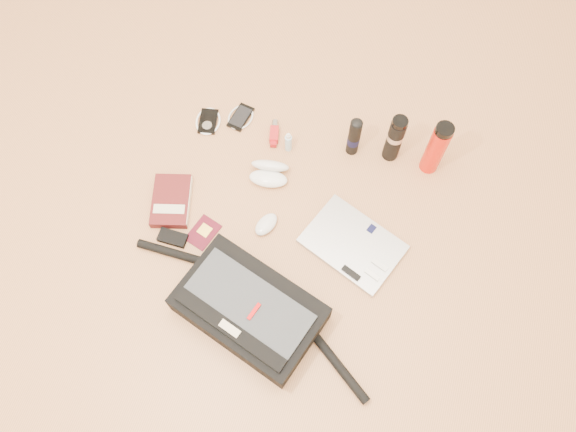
{
  "coord_description": "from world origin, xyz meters",
  "views": [
    {
      "loc": [
        0.27,
        -0.62,
        1.81
      ],
      "look_at": [
        0.04,
        0.12,
        0.06
      ],
      "focal_mm": 35.0,
      "sensor_mm": 36.0,
      "label": 1
    }
  ],
  "objects_px": {
    "messenger_bag": "(249,309)",
    "thermos_red": "(436,148)",
    "thermos_black": "(395,138)",
    "laptop": "(353,245)",
    "book": "(172,201)"
  },
  "relations": [
    {
      "from": "laptop",
      "to": "thermos_red",
      "type": "bearing_deg",
      "value": 85.47
    },
    {
      "from": "laptop",
      "to": "book",
      "type": "relative_size",
      "value": 1.67
    },
    {
      "from": "laptop",
      "to": "messenger_bag",
      "type": "bearing_deg",
      "value": -107.4
    },
    {
      "from": "thermos_black",
      "to": "thermos_red",
      "type": "distance_m",
      "value": 0.15
    },
    {
      "from": "book",
      "to": "thermos_red",
      "type": "bearing_deg",
      "value": 10.81
    },
    {
      "from": "messenger_bag",
      "to": "book",
      "type": "xyz_separation_m",
      "value": [
        -0.39,
        0.3,
        -0.04
      ]
    },
    {
      "from": "thermos_black",
      "to": "thermos_red",
      "type": "xyz_separation_m",
      "value": [
        0.15,
        -0.0,
        0.01
      ]
    },
    {
      "from": "messenger_bag",
      "to": "laptop",
      "type": "distance_m",
      "value": 0.42
    },
    {
      "from": "messenger_bag",
      "to": "thermos_black",
      "type": "bearing_deg",
      "value": 84.6
    },
    {
      "from": "messenger_bag",
      "to": "thermos_red",
      "type": "bearing_deg",
      "value": 75.3
    },
    {
      "from": "messenger_bag",
      "to": "thermos_black",
      "type": "height_order",
      "value": "thermos_black"
    },
    {
      "from": "laptop",
      "to": "thermos_black",
      "type": "relative_size",
      "value": 1.68
    },
    {
      "from": "messenger_bag",
      "to": "thermos_red",
      "type": "distance_m",
      "value": 0.85
    },
    {
      "from": "book",
      "to": "messenger_bag",
      "type": "bearing_deg",
      "value": -52.81
    },
    {
      "from": "thermos_black",
      "to": "laptop",
      "type": "bearing_deg",
      "value": -95.65
    }
  ]
}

